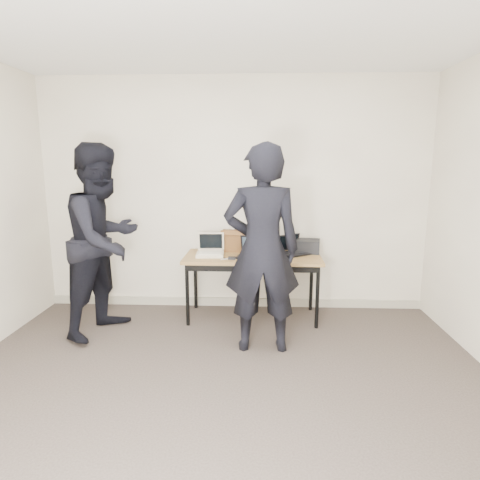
# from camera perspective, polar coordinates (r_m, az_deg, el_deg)

# --- Properties ---
(room) EXTENTS (4.60, 4.60, 2.80)m
(room) POSITION_cam_1_polar(r_m,az_deg,el_deg) (2.49, -3.85, 1.92)
(room) COLOR #3F3630
(room) RESTS_ON ground
(desk) EXTENTS (1.51, 0.67, 0.72)m
(desk) POSITION_cam_1_polar(r_m,az_deg,el_deg) (4.44, 1.79, -3.02)
(desk) COLOR olive
(desk) RESTS_ON ground
(laptop_beige) EXTENTS (0.31, 0.30, 0.24)m
(laptop_beige) POSITION_cam_1_polar(r_m,az_deg,el_deg) (4.47, -4.24, -1.55)
(laptop_beige) COLOR beige
(laptop_beige) RESTS_ON desk
(laptop_center) EXTENTS (0.34, 0.33, 0.22)m
(laptop_center) POSITION_cam_1_polar(r_m,az_deg,el_deg) (4.39, 1.64, -1.73)
(laptop_center) COLOR black
(laptop_center) RESTS_ON desk
(laptop_right) EXTENTS (0.40, 0.40, 0.22)m
(laptop_right) POSITION_cam_1_polar(r_m,az_deg,el_deg) (4.56, 7.47, -1.36)
(laptop_right) COLOR black
(laptop_right) RESTS_ON desk
(leather_satchel) EXTENTS (0.38, 0.22, 0.25)m
(leather_satchel) POSITION_cam_1_polar(r_m,az_deg,el_deg) (4.63, -0.39, -0.07)
(leather_satchel) COLOR brown
(leather_satchel) RESTS_ON desk
(tissue) EXTENTS (0.13, 0.10, 0.08)m
(tissue) POSITION_cam_1_polar(r_m,az_deg,el_deg) (4.61, -0.01, 1.85)
(tissue) COLOR white
(tissue) RESTS_ON leather_satchel
(equipment_box) EXTENTS (0.29, 0.26, 0.15)m
(equipment_box) POSITION_cam_1_polar(r_m,az_deg,el_deg) (4.64, 9.64, -0.87)
(equipment_box) COLOR black
(equipment_box) RESTS_ON desk
(power_brick) EXTENTS (0.08, 0.05, 0.03)m
(power_brick) POSITION_cam_1_polar(r_m,az_deg,el_deg) (4.27, -1.18, -2.59)
(power_brick) COLOR black
(power_brick) RESTS_ON desk
(cables) EXTENTS (1.15, 0.46, 0.01)m
(cables) POSITION_cam_1_polar(r_m,az_deg,el_deg) (4.43, 2.41, -2.22)
(cables) COLOR black
(cables) RESTS_ON desk
(person_typist) EXTENTS (0.72, 0.50, 1.91)m
(person_typist) POSITION_cam_1_polar(r_m,az_deg,el_deg) (3.65, 3.14, -1.40)
(person_typist) COLOR black
(person_typist) RESTS_ON ground
(person_observer) EXTENTS (1.02, 1.14, 1.93)m
(person_observer) POSITION_cam_1_polar(r_m,az_deg,el_deg) (4.27, -18.76, -0.05)
(person_observer) COLOR black
(person_observer) RESTS_ON ground
(baseboard) EXTENTS (4.50, 0.03, 0.10)m
(baseboard) POSITION_cam_1_polar(r_m,az_deg,el_deg) (4.98, -0.86, -8.78)
(baseboard) COLOR #A09A85
(baseboard) RESTS_ON ground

